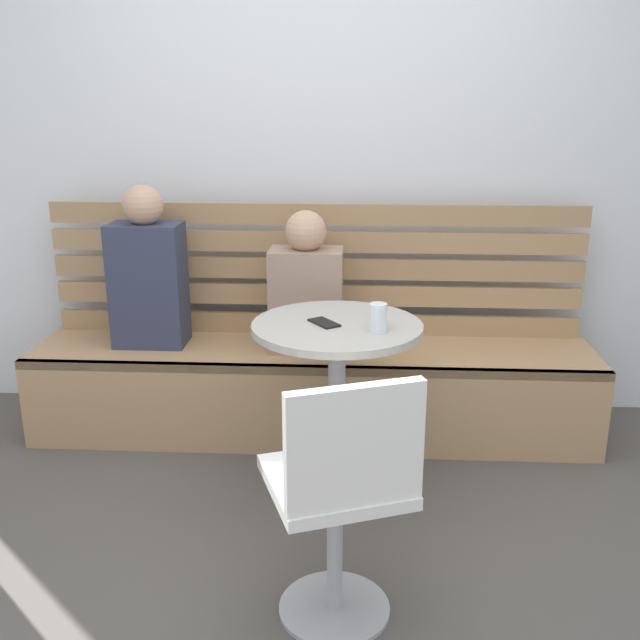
{
  "coord_description": "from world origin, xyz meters",
  "views": [
    {
      "loc": [
        0.22,
        -2.03,
        1.58
      ],
      "look_at": [
        0.07,
        0.66,
        0.75
      ],
      "focal_mm": 39.91,
      "sensor_mm": 36.0,
      "label": 1
    }
  ],
  "objects_px": {
    "cafe_table": "(337,376)",
    "white_chair": "(342,493)",
    "person_child_left": "(306,289)",
    "cup_espresso_small": "(378,319)",
    "phone_on_table": "(324,323)",
    "person_adult": "(148,275)",
    "booth_bench": "(312,390)",
    "cup_water_clear": "(378,318)"
  },
  "relations": [
    {
      "from": "phone_on_table",
      "to": "person_adult",
      "type": "bearing_deg",
      "value": 109.97
    },
    {
      "from": "booth_bench",
      "to": "cafe_table",
      "type": "distance_m",
      "value": 0.64
    },
    {
      "from": "phone_on_table",
      "to": "white_chair",
      "type": "bearing_deg",
      "value": -119.45
    },
    {
      "from": "cafe_table",
      "to": "cup_water_clear",
      "type": "relative_size",
      "value": 6.73
    },
    {
      "from": "booth_bench",
      "to": "cup_espresso_small",
      "type": "bearing_deg",
      "value": -62.3
    },
    {
      "from": "white_chair",
      "to": "person_adult",
      "type": "relative_size",
      "value": 1.1
    },
    {
      "from": "cafe_table",
      "to": "person_child_left",
      "type": "distance_m",
      "value": 0.61
    },
    {
      "from": "booth_bench",
      "to": "white_chair",
      "type": "xyz_separation_m",
      "value": [
        0.18,
        -1.36,
        0.24
      ]
    },
    {
      "from": "person_adult",
      "to": "person_child_left",
      "type": "xyz_separation_m",
      "value": [
        0.76,
        -0.04,
        -0.05
      ]
    },
    {
      "from": "cafe_table",
      "to": "person_adult",
      "type": "height_order",
      "value": "person_adult"
    },
    {
      "from": "person_adult",
      "to": "cup_water_clear",
      "type": "distance_m",
      "value": 1.28
    },
    {
      "from": "person_adult",
      "to": "cup_espresso_small",
      "type": "height_order",
      "value": "person_adult"
    },
    {
      "from": "cup_water_clear",
      "to": "phone_on_table",
      "type": "distance_m",
      "value": 0.23
    },
    {
      "from": "cafe_table",
      "to": "white_chair",
      "type": "bearing_deg",
      "value": -86.91
    },
    {
      "from": "person_child_left",
      "to": "cup_espresso_small",
      "type": "height_order",
      "value": "person_child_left"
    },
    {
      "from": "person_adult",
      "to": "cup_water_clear",
      "type": "xyz_separation_m",
      "value": [
        1.08,
        -0.67,
        0.01
      ]
    },
    {
      "from": "person_adult",
      "to": "phone_on_table",
      "type": "xyz_separation_m",
      "value": [
        0.87,
        -0.59,
        -0.04
      ]
    },
    {
      "from": "white_chair",
      "to": "cup_water_clear",
      "type": "relative_size",
      "value": 7.73
    },
    {
      "from": "person_adult",
      "to": "cup_water_clear",
      "type": "height_order",
      "value": "person_adult"
    },
    {
      "from": "person_child_left",
      "to": "phone_on_table",
      "type": "xyz_separation_m",
      "value": [
        0.11,
        -0.55,
        0.01
      ]
    },
    {
      "from": "white_chair",
      "to": "cup_water_clear",
      "type": "bearing_deg",
      "value": 80.95
    },
    {
      "from": "cafe_table",
      "to": "white_chair",
      "type": "height_order",
      "value": "white_chair"
    },
    {
      "from": "booth_bench",
      "to": "person_adult",
      "type": "xyz_separation_m",
      "value": [
        -0.79,
        0.03,
        0.57
      ]
    },
    {
      "from": "person_adult",
      "to": "cup_espresso_small",
      "type": "relative_size",
      "value": 13.8
    },
    {
      "from": "white_chair",
      "to": "phone_on_table",
      "type": "relative_size",
      "value": 6.07
    },
    {
      "from": "person_adult",
      "to": "cup_espresso_small",
      "type": "bearing_deg",
      "value": -28.86
    },
    {
      "from": "booth_bench",
      "to": "white_chair",
      "type": "distance_m",
      "value": 1.39
    },
    {
      "from": "person_child_left",
      "to": "cup_water_clear",
      "type": "xyz_separation_m",
      "value": [
        0.32,
        -0.64,
        0.06
      ]
    },
    {
      "from": "person_adult",
      "to": "phone_on_table",
      "type": "height_order",
      "value": "person_adult"
    },
    {
      "from": "cup_espresso_small",
      "to": "phone_on_table",
      "type": "xyz_separation_m",
      "value": [
        -0.21,
        0.01,
        -0.02
      ]
    },
    {
      "from": "person_adult",
      "to": "cup_espresso_small",
      "type": "xyz_separation_m",
      "value": [
        1.09,
        -0.6,
        -0.02
      ]
    },
    {
      "from": "cafe_table",
      "to": "person_adult",
      "type": "relative_size",
      "value": 0.96
    },
    {
      "from": "booth_bench",
      "to": "phone_on_table",
      "type": "relative_size",
      "value": 19.29
    },
    {
      "from": "cafe_table",
      "to": "phone_on_table",
      "type": "xyz_separation_m",
      "value": [
        -0.05,
        -0.01,
        0.23
      ]
    },
    {
      "from": "person_child_left",
      "to": "cup_espresso_small",
      "type": "xyz_separation_m",
      "value": [
        0.33,
        -0.56,
        0.03
      ]
    },
    {
      "from": "booth_bench",
      "to": "cafe_table",
      "type": "xyz_separation_m",
      "value": [
        0.14,
        -0.55,
        0.3
      ]
    },
    {
      "from": "booth_bench",
      "to": "cafe_table",
      "type": "bearing_deg",
      "value": -76.02
    },
    {
      "from": "booth_bench",
      "to": "phone_on_table",
      "type": "bearing_deg",
      "value": -81.22
    },
    {
      "from": "white_chair",
      "to": "person_child_left",
      "type": "height_order",
      "value": "person_child_left"
    },
    {
      "from": "person_child_left",
      "to": "white_chair",
      "type": "bearing_deg",
      "value": -81.27
    },
    {
      "from": "person_child_left",
      "to": "booth_bench",
      "type": "bearing_deg",
      "value": 8.5
    },
    {
      "from": "cup_espresso_small",
      "to": "cup_water_clear",
      "type": "relative_size",
      "value": 0.51
    }
  ]
}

